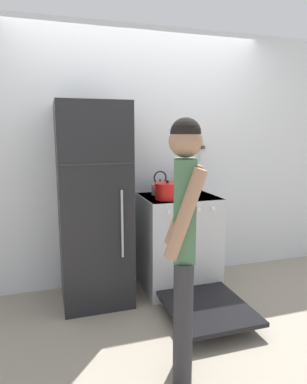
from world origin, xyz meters
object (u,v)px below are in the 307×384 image
object	(u,v)px
stove_range	(180,244)
dutch_oven_pot	(167,191)
person	(184,237)
utensil_jar	(191,186)
tea_kettle	(160,187)
refrigerator	(94,205)

from	to	relation	value
stove_range	dutch_oven_pot	xyz separation A→B (m)	(-0.16, -0.08, 0.55)
dutch_oven_pot	person	world-z (taller)	person
utensil_jar	tea_kettle	bearing A→B (deg)	-178.98
refrigerator	person	xyz separation A→B (m)	(0.38, -1.21, 0.03)
person	dutch_oven_pot	bearing A→B (deg)	5.52
dutch_oven_pot	utensil_jar	size ratio (longest dim) A/B	1.36
utensil_jar	person	size ratio (longest dim) A/B	0.13
utensil_jar	refrigerator	bearing A→B (deg)	-172.29
stove_range	dutch_oven_pot	bearing A→B (deg)	-153.00
stove_range	utensil_jar	bearing A→B (deg)	42.95
tea_kettle	person	world-z (taller)	person
dutch_oven_pot	person	xyz separation A→B (m)	(-0.28, -1.09, -0.08)
stove_range	person	size ratio (longest dim) A/B	0.83
utensil_jar	person	xyz separation A→B (m)	(-0.62, -1.34, -0.08)
refrigerator	person	size ratio (longest dim) A/B	1.10
person	refrigerator	bearing A→B (deg)	37.39
dutch_oven_pot	refrigerator	bearing A→B (deg)	170.32
refrigerator	tea_kettle	bearing A→B (deg)	10.89
dutch_oven_pot	person	bearing A→B (deg)	-104.59
refrigerator	utensil_jar	size ratio (longest dim) A/B	8.55
refrigerator	utensil_jar	xyz separation A→B (m)	(1.00, 0.14, 0.11)
person	utensil_jar	bearing A→B (deg)	-4.81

